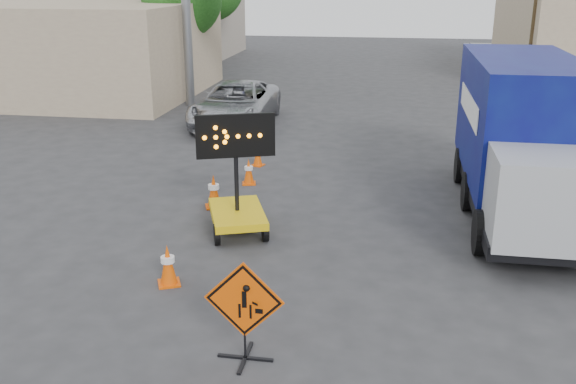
% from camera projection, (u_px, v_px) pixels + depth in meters
% --- Properties ---
extents(ground, '(100.00, 100.00, 0.00)m').
position_uv_depth(ground, '(244.00, 366.00, 8.99)').
color(ground, '#2D2D30').
rests_on(ground, ground).
extents(curb_right, '(0.40, 60.00, 0.12)m').
position_uv_depth(curb_right, '(550.00, 133.00, 21.86)').
color(curb_right, gray).
rests_on(curb_right, ground).
extents(storefront_left_near, '(14.00, 10.00, 4.00)m').
position_uv_depth(storefront_left_near, '(44.00, 48.00, 29.20)').
color(storefront_left_near, tan).
rests_on(storefront_left_near, ground).
extents(storefront_left_far, '(12.00, 10.00, 4.40)m').
position_uv_depth(storefront_left_far, '(140.00, 22.00, 42.36)').
color(storefront_left_far, gray).
rests_on(storefront_left_far, ground).
extents(construction_sign, '(1.14, 0.81, 1.51)m').
position_uv_depth(construction_sign, '(244.00, 309.00, 8.89)').
color(construction_sign, black).
rests_on(construction_sign, ground).
extents(arrow_board, '(1.63, 2.06, 2.56)m').
position_uv_depth(arrow_board, '(237.00, 206.00, 13.49)').
color(arrow_board, gold).
rests_on(arrow_board, ground).
extents(pickup_truck, '(2.61, 5.54, 1.53)m').
position_uv_depth(pickup_truck, '(236.00, 104.00, 23.10)').
color(pickup_truck, '#ADAFB4').
rests_on(pickup_truck, ground).
extents(box_truck, '(2.35, 7.29, 3.46)m').
position_uv_depth(box_truck, '(521.00, 147.00, 14.25)').
color(box_truck, black).
rests_on(box_truck, ground).
extents(cone_a, '(0.50, 0.50, 0.75)m').
position_uv_depth(cone_a, '(168.00, 265.00, 11.24)').
color(cone_a, '#E54E04').
rests_on(cone_a, ground).
extents(cone_b, '(0.52, 0.52, 0.80)m').
position_uv_depth(cone_b, '(214.00, 191.00, 14.98)').
color(cone_b, '#E54E04').
rests_on(cone_b, ground).
extents(cone_c, '(0.42, 0.42, 0.68)m').
position_uv_depth(cone_c, '(249.00, 171.00, 16.67)').
color(cone_c, '#E54E04').
rests_on(cone_c, ground).
extents(cone_d, '(0.41, 0.41, 0.63)m').
position_uv_depth(cone_d, '(258.00, 155.00, 18.29)').
color(cone_d, '#E54E04').
rests_on(cone_d, ground).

